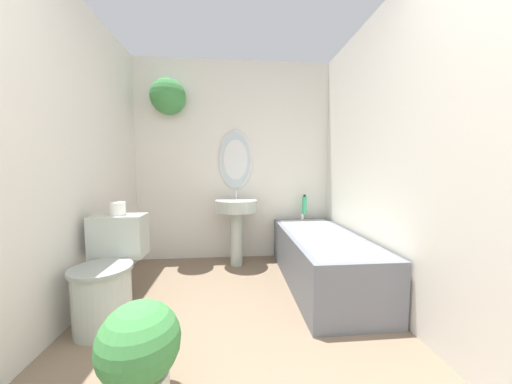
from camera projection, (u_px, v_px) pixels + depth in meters
The scene contains 9 objects.
wall_back at pixel (225, 152), 3.12m from camera, with size 2.45×0.40×2.40m.
wall_left at pixel (45, 152), 1.61m from camera, with size 0.06×2.97×2.40m.
wall_right at pixel (404, 154), 1.83m from camera, with size 0.06×2.97×2.40m.
toilet at pixel (109, 276), 1.83m from camera, with size 0.39×0.60×0.74m.
pedestal_sink at pixel (236, 216), 2.92m from camera, with size 0.47×0.47×0.85m.
bathtub at pixel (321, 257), 2.45m from camera, with size 0.66×1.58×0.56m.
shampoo_bottle at pixel (304, 205), 3.13m from camera, with size 0.06×0.06×0.23m.
potted_plant at pixel (140, 350), 1.16m from camera, with size 0.37×0.37×0.49m.
toilet_paper_roll at pixel (118, 209), 1.99m from camera, with size 0.11×0.11×0.10m.
Camera 1 is at (-0.02, -0.31, 1.08)m, focal length 18.00 mm.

